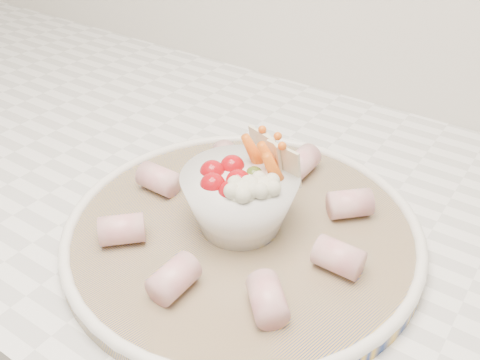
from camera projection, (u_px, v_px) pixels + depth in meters
The scene contains 3 objects.
serving_platter at pixel (243, 230), 0.56m from camera, with size 0.44×0.44×0.02m.
veggie_bowl at pixel (241, 197), 0.54m from camera, with size 0.12×0.12×0.10m.
cured_meat_rolls at pixel (242, 215), 0.55m from camera, with size 0.27×0.28×0.03m.
Camera 1 is at (0.31, 1.02, 1.29)m, focal length 40.00 mm.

